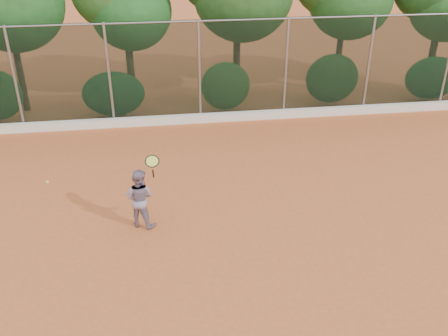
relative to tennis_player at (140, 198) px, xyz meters
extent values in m
plane|color=#BF5C2D|center=(2.03, -0.74, -0.74)|extent=(80.00, 80.00, 0.00)
cube|color=silver|center=(2.03, 6.08, -0.59)|extent=(24.00, 0.20, 0.30)
imported|color=gray|center=(0.00, 0.00, 0.00)|extent=(0.89, 0.81, 1.48)
cube|color=black|center=(2.03, 6.26, 1.01)|extent=(24.00, 0.01, 3.50)
cylinder|color=gray|center=(2.03, 6.26, 2.71)|extent=(24.00, 0.06, 0.06)
cylinder|color=gray|center=(-3.97, 6.26, 1.01)|extent=(0.09, 0.09, 3.50)
cylinder|color=gray|center=(-0.97, 6.26, 1.01)|extent=(0.09, 0.09, 3.50)
cylinder|color=gray|center=(2.03, 6.26, 1.01)|extent=(0.09, 0.09, 3.50)
cylinder|color=gray|center=(5.03, 6.26, 1.01)|extent=(0.09, 0.09, 3.50)
cylinder|color=gray|center=(8.03, 6.26, 1.01)|extent=(0.09, 0.09, 3.50)
cylinder|color=gray|center=(11.03, 6.26, 1.01)|extent=(0.09, 0.09, 3.50)
cylinder|color=#432919|center=(-4.27, 8.16, 0.71)|extent=(0.24, 0.24, 2.90)
ellipsoid|color=#2C6E2A|center=(-4.07, 8.06, 3.16)|extent=(3.50, 2.90, 3.40)
cylinder|color=#422C19|center=(-0.37, 8.56, 0.46)|extent=(0.28, 0.28, 2.40)
ellipsoid|color=#1D571F|center=(-0.17, 8.46, 2.66)|extent=(2.90, 2.40, 2.80)
cylinder|color=#3B2216|center=(3.63, 8.26, 0.76)|extent=(0.26, 0.26, 3.00)
cylinder|color=#422F19|center=(7.73, 8.46, 0.61)|extent=(0.24, 0.24, 2.70)
cylinder|color=#49331C|center=(11.43, 8.06, 0.51)|extent=(0.28, 0.28, 2.50)
ellipsoid|color=#245F26|center=(-0.97, 7.06, 0.11)|extent=(2.20, 1.16, 1.60)
ellipsoid|color=#3A742C|center=(3.03, 7.06, 0.21)|extent=(1.80, 1.04, 1.76)
ellipsoid|color=#2F5F24|center=(7.03, 7.06, 0.31)|extent=(2.00, 1.10, 1.84)
ellipsoid|color=#256227|center=(11.03, 7.06, 0.16)|extent=(2.16, 1.12, 1.64)
cylinder|color=black|center=(0.36, -0.11, 0.68)|extent=(0.04, 0.22, 0.29)
torus|color=black|center=(0.36, -0.17, 1.03)|extent=(0.33, 0.29, 0.20)
cylinder|color=#C8DB40|center=(0.36, -0.17, 1.03)|extent=(0.28, 0.24, 0.16)
sphere|color=#DFF136|center=(-1.94, -0.20, 0.70)|extent=(0.06, 0.06, 0.06)
camera|label=1|loc=(0.58, -10.10, 6.10)|focal=40.00mm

